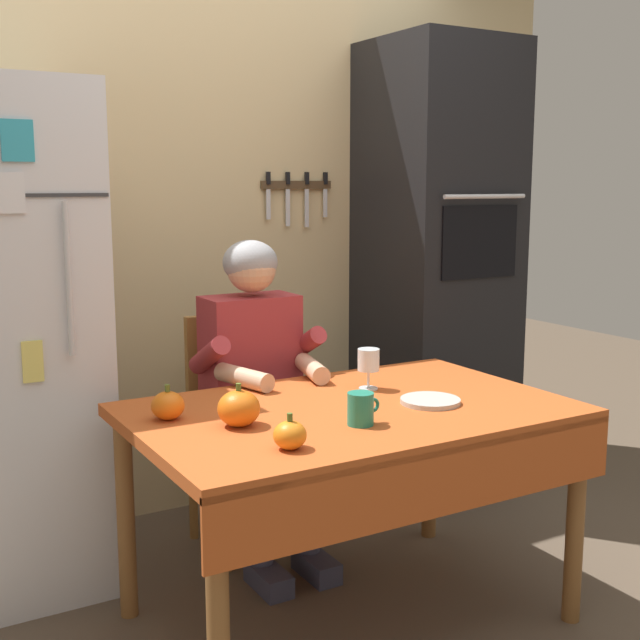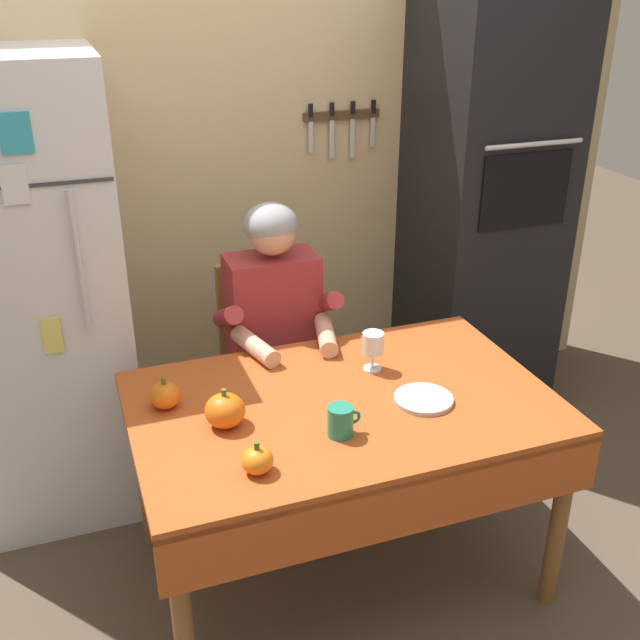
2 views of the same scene
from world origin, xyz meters
TOP-DOWN VIEW (x-y plane):
  - ground_plane at (0.00, 0.00)m, footprint 10.00×10.00m
  - back_wall_assembly at (0.05, 1.35)m, footprint 3.70×0.13m
  - refrigerator at (-0.95, 0.96)m, footprint 0.68×0.71m
  - wall_oven at (1.05, 1.00)m, footprint 0.60×0.64m
  - dining_table at (0.00, 0.08)m, footprint 1.40×0.90m
  - chair_behind_person at (-0.05, 0.87)m, footprint 0.40×0.40m
  - seated_person at (-0.05, 0.68)m, footprint 0.47×0.55m
  - coffee_mug at (-0.08, -0.09)m, footprint 0.11×0.08m
  - wine_glass at (0.18, 0.26)m, footprint 0.08×0.08m
  - pumpkin_large at (-0.37, -0.18)m, footprint 0.09×0.09m
  - pumpkin_medium at (-0.40, 0.08)m, footprint 0.13×0.13m
  - pumpkin_small at (-0.56, 0.26)m, footprint 0.10×0.10m
  - serving_tray at (0.25, 0.00)m, footprint 0.20×0.20m

SIDE VIEW (x-z plane):
  - ground_plane at x=0.00m, z-range 0.00..0.00m
  - chair_behind_person at x=-0.05m, z-range 0.05..0.98m
  - dining_table at x=0.00m, z-range 0.29..1.03m
  - seated_person at x=-0.05m, z-range 0.11..1.36m
  - serving_tray at x=0.25m, z-range 0.74..0.76m
  - pumpkin_large at x=-0.37m, z-range 0.73..0.83m
  - pumpkin_small at x=-0.56m, z-range 0.73..0.84m
  - coffee_mug at x=-0.08m, z-range 0.74..0.84m
  - pumpkin_medium at x=-0.40m, z-range 0.73..0.86m
  - wine_glass at x=0.18m, z-range 0.77..0.91m
  - refrigerator at x=-0.95m, z-range 0.00..1.80m
  - wall_oven at x=1.05m, z-range 0.00..2.10m
  - back_wall_assembly at x=0.05m, z-range 0.00..2.60m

